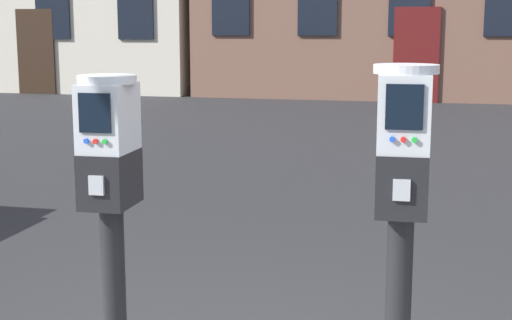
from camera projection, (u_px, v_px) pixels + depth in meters
parking_meter_near_kerb at (110, 190)px, 2.83m from camera, size 0.22×0.26×1.37m
parking_meter_twin_adjacent at (402, 195)px, 2.57m from camera, size 0.22×0.26×1.42m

